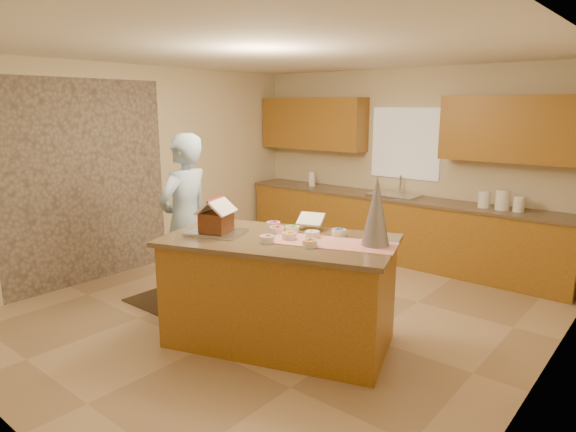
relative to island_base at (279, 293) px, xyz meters
The scene contains 27 objects.
floor 0.89m from the island_base, 127.37° to the left, with size 5.50×5.50×0.00m, color tan.
ceiling 2.34m from the island_base, 127.37° to the left, with size 5.50×5.50×0.00m, color silver.
wall_back 3.48m from the island_base, 97.70° to the left, with size 5.50×5.50×0.00m, color beige.
wall_left 3.13m from the island_base, 168.67° to the left, with size 5.50×5.50×0.00m, color beige.
wall_right 2.30m from the island_base, 16.11° to the left, with size 5.50×5.50×0.00m, color beige.
stone_accent 3.04m from the island_base, behind, with size 2.50×2.50×0.00m, color gray.
window_curtain 3.54m from the island_base, 97.77° to the left, with size 1.05×0.03×1.00m, color white.
back_counter_base 3.08m from the island_base, 98.45° to the left, with size 4.80×0.60×0.88m, color #94651E.
back_counter_top 3.10m from the island_base, 98.45° to the left, with size 4.85×0.63×0.04m, color brown.
upper_cabinet_left 4.00m from the island_base, 122.34° to the left, with size 1.85×0.35×0.80m, color #9E6E21.
upper_cabinet_right 3.63m from the island_base, 70.85° to the left, with size 1.85×0.35×0.80m, color #9E6E21.
sink 3.10m from the island_base, 98.45° to the left, with size 0.70×0.45×0.12m, color silver.
faucet 3.30m from the island_base, 97.98° to the left, with size 0.03×0.03×0.28m, color silver.
island_base is the anchor object (origin of this frame).
island_top 0.50m from the island_base, ahead, with size 2.06×1.07×0.04m, color brown.
table_runner 0.72m from the island_base, 19.40° to the left, with size 1.10×0.39×0.01m, color #B5190C.
baking_tray 0.81m from the island_base, 155.41° to the right, with size 0.50×0.37×0.03m, color silver.
cookbook 0.77m from the island_base, 87.86° to the left, with size 0.24×0.02×0.20m, color white.
tinsel_tree 1.19m from the island_base, 23.07° to the left, with size 0.24×0.24×0.60m, color #ABAAB6.
rug 1.48m from the island_base, behind, with size 1.28×0.83×0.01m, color black.
boy 1.44m from the island_base, behind, with size 0.69×0.45×1.89m, color #93B2D1.
canister_a 3.19m from the island_base, 75.23° to the left, with size 0.15×0.15×0.21m, color white.
canister_b 3.26m from the island_base, 71.43° to the left, with size 0.17×0.17×0.25m, color white.
canister_c 3.32m from the island_base, 68.23° to the left, with size 0.13×0.13×0.19m, color white.
paper_towel 3.64m from the island_base, 122.17° to the left, with size 0.10×0.10×0.23m, color white.
gingerbread_house 0.90m from the island_base, 155.41° to the right, with size 0.39×0.39×0.31m.
candy_bowls 0.58m from the island_base, 58.53° to the left, with size 0.80×0.72×0.06m.
Camera 1 is at (3.26, -3.86, 2.17)m, focal length 30.91 mm.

